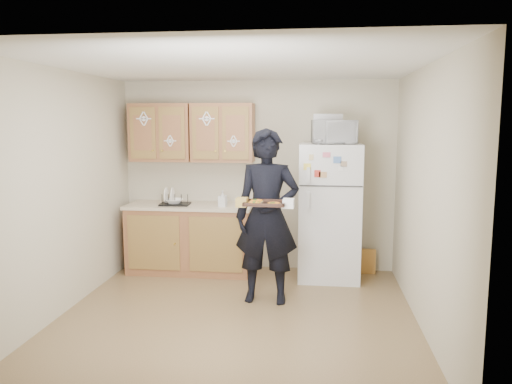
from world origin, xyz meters
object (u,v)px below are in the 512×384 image
refrigerator (329,212)px  person (267,216)px  baking_tray (265,204)px  microwave (334,132)px  dish_rack (175,199)px

refrigerator → person: person is taller
baking_tray → microwave: 1.54m
dish_rack → refrigerator: bearing=0.3°
microwave → dish_rack: (-2.01, 0.04, -0.87)m
person → dish_rack: 1.58m
baking_tray → dish_rack: 1.78m
refrigerator → microwave: bearing=-58.4°
microwave → baking_tray: bearing=-129.7°
person → dish_rack: person is taller
baking_tray → microwave: size_ratio=0.81×
dish_rack → person: bearing=-35.2°
baking_tray → dish_rack: bearing=138.7°
microwave → person: bearing=-138.0°
refrigerator → dish_rack: size_ratio=4.55×
person → baking_tray: 0.36m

